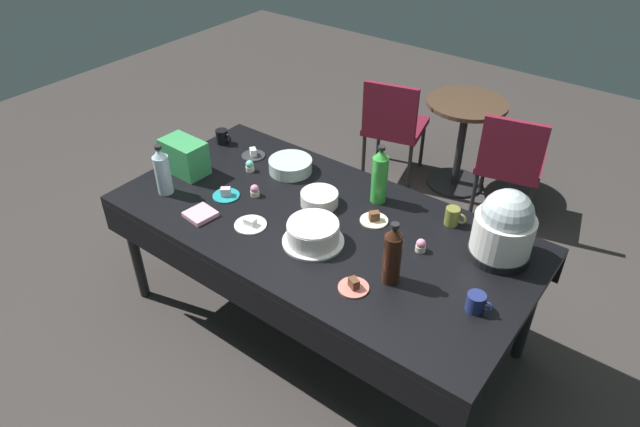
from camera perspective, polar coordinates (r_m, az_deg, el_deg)
ground at (r=3.43m, az=0.00°, el=-10.88°), size 9.00×9.00×0.00m
potluck_table at (r=2.97m, az=0.00°, el=-1.75°), size 2.20×1.10×0.75m
frosted_layer_cake at (r=2.76m, az=-0.69°, el=-1.98°), size 0.31×0.31×0.12m
slow_cooker at (r=2.75m, az=17.98°, el=-1.35°), size 0.29×0.29×0.36m
glass_salad_bowl at (r=3.33m, az=-2.98°, el=4.83°), size 0.25×0.25×0.08m
ceramic_snack_bowl at (r=3.04m, az=-0.06°, el=1.52°), size 0.20×0.20×0.07m
dessert_plate_white at (r=2.92m, az=-7.00°, el=-1.04°), size 0.17×0.17×0.04m
dessert_plate_charcoal at (r=3.51m, az=-6.71°, el=5.91°), size 0.14×0.14×0.05m
dessert_plate_coral at (r=2.55m, az=3.39°, el=-7.28°), size 0.14×0.14×0.05m
dessert_plate_cream at (r=2.94m, az=5.45°, el=-0.55°), size 0.15×0.15×0.06m
dessert_plate_teal at (r=3.16m, az=-9.41°, el=1.91°), size 0.15×0.15×0.05m
cupcake_mint at (r=3.36m, az=-7.06°, el=4.75°), size 0.05×0.05×0.07m
cupcake_cocoa at (r=2.77m, az=10.08°, el=-3.18°), size 0.05×0.05×0.07m
cupcake_lemon at (r=3.13m, az=-6.56°, el=2.30°), size 0.05×0.05×0.07m
soda_bottle_water at (r=3.20m, az=-15.53°, el=4.11°), size 0.09×0.09×0.29m
soda_bottle_cola at (r=2.51m, az=7.26°, el=-4.13°), size 0.08×0.08×0.32m
soda_bottle_lime_soda at (r=3.02m, az=6.01°, el=3.77°), size 0.09×0.09×0.33m
coffee_mug_olive at (r=2.97m, az=13.17°, el=-0.28°), size 0.11×0.07×0.10m
coffee_mug_navy at (r=2.51m, az=15.40°, el=-8.60°), size 0.12×0.08×0.08m
coffee_mug_black at (r=3.67m, az=-9.77°, el=7.61°), size 0.12×0.08×0.09m
soda_carton at (r=3.38m, az=-13.43°, el=5.58°), size 0.26×0.17×0.20m
paper_napkin_stack at (r=3.03m, az=-11.91°, el=-0.07°), size 0.16×0.16×0.02m
maroon_chair_left at (r=4.50m, az=7.37°, el=9.04°), size 0.53×0.53×0.85m
maroon_chair_right at (r=4.18m, az=18.58°, el=5.10°), size 0.53×0.53×0.85m
round_cafe_table at (r=4.50m, az=14.17°, el=8.27°), size 0.60×0.60×0.72m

